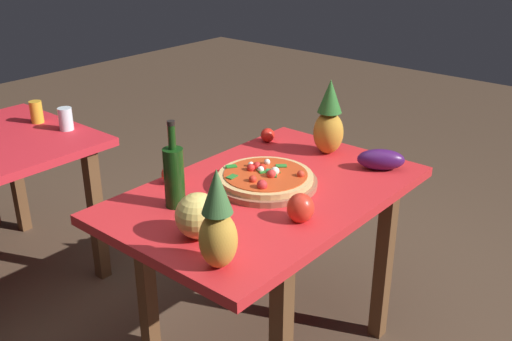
% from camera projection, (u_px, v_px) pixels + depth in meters
% --- Properties ---
extents(ground_plane, '(10.00, 10.00, 0.00)m').
position_uv_depth(ground_plane, '(266.00, 339.00, 2.63)').
color(ground_plane, '#4C3828').
extents(display_table, '(1.26, 0.81, 0.74)m').
position_uv_depth(display_table, '(267.00, 210.00, 2.37)').
color(display_table, brown).
rests_on(display_table, ground_plane).
extents(pizza_board, '(0.42, 0.42, 0.02)m').
position_uv_depth(pizza_board, '(266.00, 182.00, 2.36)').
color(pizza_board, '#955741').
rests_on(pizza_board, display_table).
extents(pizza, '(0.38, 0.38, 0.06)m').
position_uv_depth(pizza, '(266.00, 176.00, 2.35)').
color(pizza, tan).
rests_on(pizza, pizza_board).
extents(wine_bottle, '(0.08, 0.08, 0.33)m').
position_uv_depth(wine_bottle, '(174.00, 175.00, 2.15)').
color(wine_bottle, '#12360F').
rests_on(wine_bottle, display_table).
extents(pineapple_left, '(0.14, 0.14, 0.34)m').
position_uv_depth(pineapple_left, '(329.00, 121.00, 2.63)').
color(pineapple_left, '#BD842A').
rests_on(pineapple_left, display_table).
extents(pineapple_right, '(0.12, 0.12, 0.33)m').
position_uv_depth(pineapple_right, '(218.00, 224.00, 1.76)').
color(pineapple_right, gold).
rests_on(pineapple_right, display_table).
extents(melon, '(0.16, 0.16, 0.16)m').
position_uv_depth(melon, '(198.00, 216.00, 1.96)').
color(melon, '#E6C964').
rests_on(melon, display_table).
extents(bell_pepper, '(0.10, 0.10, 0.11)m').
position_uv_depth(bell_pepper, '(300.00, 208.00, 2.07)').
color(bell_pepper, red).
rests_on(bell_pepper, display_table).
extents(eggplant, '(0.19, 0.22, 0.09)m').
position_uv_depth(eggplant, '(381.00, 160.00, 2.49)').
color(eggplant, '#431756').
rests_on(eggplant, display_table).
extents(tomato_near_board, '(0.08, 0.08, 0.08)m').
position_uv_depth(tomato_near_board, '(171.00, 174.00, 2.37)').
color(tomato_near_board, red).
rests_on(tomato_near_board, display_table).
extents(tomato_at_corner, '(0.07, 0.07, 0.07)m').
position_uv_depth(tomato_at_corner, '(268.00, 135.00, 2.80)').
color(tomato_at_corner, red).
rests_on(tomato_at_corner, display_table).
extents(drinking_glass_juice, '(0.06, 0.06, 0.11)m').
position_uv_depth(drinking_glass_juice, '(36.00, 112.00, 3.05)').
color(drinking_glass_juice, gold).
rests_on(drinking_glass_juice, background_table).
extents(drinking_glass_water, '(0.07, 0.07, 0.11)m').
position_uv_depth(drinking_glass_water, '(66.00, 119.00, 2.95)').
color(drinking_glass_water, silver).
rests_on(drinking_glass_water, background_table).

